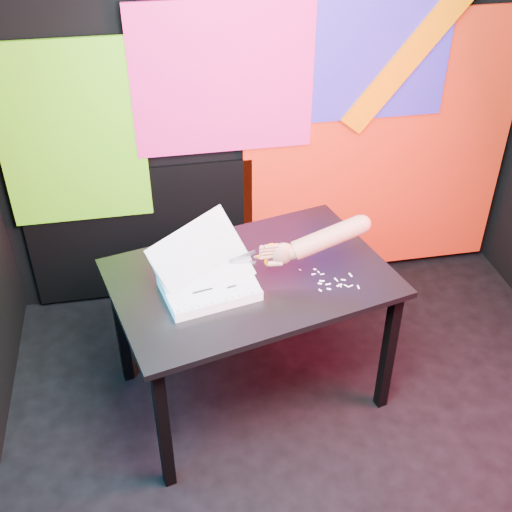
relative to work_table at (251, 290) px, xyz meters
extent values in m
cube|color=black|center=(0.27, -0.57, -0.66)|extent=(3.00, 3.00, 0.01)
cube|color=black|center=(0.27, 0.93, 0.69)|extent=(3.00, 0.01, 2.70)
cube|color=red|center=(0.92, 0.90, 0.19)|extent=(1.60, 0.02, 1.60)
cube|color=#3C26BE|center=(0.82, 0.89, 0.79)|extent=(0.85, 0.02, 0.75)
cube|color=#EE1E78|center=(0.02, 0.88, 0.69)|extent=(0.95, 0.02, 0.80)
cube|color=#5CC712|center=(-0.78, 0.89, 0.44)|extent=(0.75, 0.02, 1.00)
cube|color=#FF6D00|center=(1.12, 0.87, 0.89)|extent=(0.91, 0.02, 1.11)
cube|color=black|center=(-0.48, 0.90, -0.21)|extent=(1.30, 0.02, 0.85)
cube|color=black|center=(-0.46, -0.48, -0.30)|extent=(0.06, 0.06, 0.72)
cube|color=black|center=(-0.63, 0.21, -0.30)|extent=(0.06, 0.06, 0.72)
cube|color=black|center=(0.63, -0.21, -0.30)|extent=(0.06, 0.06, 0.72)
cube|color=black|center=(0.46, 0.48, -0.30)|extent=(0.06, 0.06, 0.72)
cube|color=black|center=(0.00, 0.00, 0.07)|extent=(1.40, 1.10, 0.03)
cube|color=white|center=(-0.20, -0.08, 0.11)|extent=(0.45, 0.37, 0.05)
cube|color=white|center=(-0.20, -0.08, 0.13)|extent=(0.44, 0.36, 0.00)
cube|color=white|center=(-0.20, -0.08, 0.14)|extent=(0.44, 0.35, 0.12)
cube|color=white|center=(-0.21, -0.07, 0.16)|extent=(0.46, 0.33, 0.21)
cube|color=white|center=(-0.22, -0.05, 0.21)|extent=(0.47, 0.29, 0.29)
cube|color=white|center=(-0.23, -0.04, 0.25)|extent=(0.47, 0.25, 0.35)
cylinder|color=#242529|center=(-0.35, -0.25, 0.13)|extent=(0.01, 0.01, 0.00)
cylinder|color=#242529|center=(-0.32, -0.24, 0.13)|extent=(0.01, 0.01, 0.00)
cylinder|color=#242529|center=(-0.29, -0.24, 0.13)|extent=(0.01, 0.01, 0.00)
cylinder|color=#242529|center=(-0.26, -0.23, 0.13)|extent=(0.01, 0.01, 0.00)
cylinder|color=#242529|center=(-0.23, -0.23, 0.13)|extent=(0.01, 0.01, 0.00)
cylinder|color=#242529|center=(-0.20, -0.22, 0.13)|extent=(0.01, 0.01, 0.00)
cylinder|color=#242529|center=(-0.17, -0.21, 0.13)|extent=(0.01, 0.01, 0.00)
cylinder|color=#242529|center=(-0.15, -0.21, 0.13)|extent=(0.01, 0.01, 0.00)
cylinder|color=#242529|center=(-0.12, -0.20, 0.13)|extent=(0.01, 0.01, 0.00)
cylinder|color=#242529|center=(-0.09, -0.20, 0.13)|extent=(0.01, 0.01, 0.00)
cylinder|color=#242529|center=(-0.06, -0.19, 0.13)|extent=(0.01, 0.01, 0.00)
cylinder|color=#242529|center=(-0.03, -0.18, 0.13)|extent=(0.01, 0.01, 0.00)
cylinder|color=#242529|center=(0.00, -0.18, 0.13)|extent=(0.01, 0.01, 0.00)
cylinder|color=#242529|center=(-0.41, 0.01, 0.13)|extent=(0.01, 0.01, 0.00)
cylinder|color=#242529|center=(-0.38, 0.02, 0.13)|extent=(0.01, 0.01, 0.00)
cylinder|color=#242529|center=(-0.35, 0.02, 0.13)|extent=(0.01, 0.01, 0.00)
cylinder|color=#242529|center=(-0.32, 0.03, 0.13)|extent=(0.01, 0.01, 0.00)
cylinder|color=#242529|center=(-0.29, 0.03, 0.13)|extent=(0.01, 0.01, 0.00)
cylinder|color=#242529|center=(-0.26, 0.04, 0.13)|extent=(0.01, 0.01, 0.00)
cylinder|color=#242529|center=(-0.23, 0.05, 0.13)|extent=(0.01, 0.01, 0.00)
cylinder|color=#242529|center=(-0.20, 0.05, 0.13)|extent=(0.01, 0.01, 0.00)
cylinder|color=#242529|center=(-0.17, 0.06, 0.13)|extent=(0.01, 0.01, 0.00)
cylinder|color=#242529|center=(-0.14, 0.07, 0.13)|extent=(0.01, 0.01, 0.00)
cylinder|color=#242529|center=(-0.11, 0.07, 0.13)|extent=(0.01, 0.01, 0.00)
cylinder|color=#242529|center=(-0.08, 0.08, 0.13)|extent=(0.01, 0.01, 0.00)
cylinder|color=#242529|center=(-0.05, 0.08, 0.13)|extent=(0.01, 0.01, 0.00)
cube|color=black|center=(-0.30, -0.05, 0.13)|extent=(0.07, 0.03, 0.00)
cube|color=black|center=(-0.19, -0.05, 0.13)|extent=(0.05, 0.02, 0.00)
cube|color=black|center=(-0.23, -0.13, 0.13)|extent=(0.09, 0.03, 0.00)
cube|color=black|center=(-0.11, -0.13, 0.13)|extent=(0.04, 0.02, 0.00)
cube|color=silver|center=(-0.05, -0.05, 0.23)|extent=(0.12, 0.01, 0.05)
cube|color=silver|center=(-0.05, -0.05, 0.20)|extent=(0.12, 0.01, 0.05)
cylinder|color=silver|center=(0.01, -0.05, 0.22)|extent=(0.01, 0.01, 0.01)
cube|color=orange|center=(0.03, -0.05, 0.21)|extent=(0.05, 0.01, 0.02)
cube|color=orange|center=(0.03, -0.05, 0.23)|extent=(0.05, 0.01, 0.02)
torus|color=orange|center=(0.08, -0.05, 0.25)|extent=(0.06, 0.02, 0.06)
torus|color=orange|center=(0.08, -0.05, 0.19)|extent=(0.06, 0.02, 0.06)
ellipsoid|color=#B16D54|center=(0.14, -0.04, 0.22)|extent=(0.10, 0.06, 0.11)
cylinder|color=#B16D54|center=(0.08, -0.05, 0.22)|extent=(0.08, 0.02, 0.02)
cylinder|color=#B16D54|center=(0.08, -0.05, 0.23)|extent=(0.08, 0.02, 0.02)
cylinder|color=#B16D54|center=(0.08, -0.05, 0.25)|extent=(0.07, 0.02, 0.02)
cylinder|color=#B16D54|center=(0.08, -0.05, 0.27)|extent=(0.06, 0.02, 0.02)
cylinder|color=#B16D54|center=(0.10, -0.06, 0.18)|extent=(0.07, 0.04, 0.03)
cylinder|color=#B16D54|center=(0.19, -0.04, 0.22)|extent=(0.06, 0.07, 0.07)
cylinder|color=#B16D54|center=(0.34, -0.03, 0.27)|extent=(0.34, 0.10, 0.18)
sphere|color=#B16D54|center=(0.50, -0.03, 0.32)|extent=(0.08, 0.08, 0.08)
cube|color=white|center=(0.32, -0.05, 0.09)|extent=(0.02, 0.01, 0.00)
cube|color=white|center=(0.38, -0.15, 0.09)|extent=(0.01, 0.03, 0.00)
cube|color=white|center=(0.42, -0.16, 0.09)|extent=(0.02, 0.01, 0.00)
cube|color=white|center=(0.28, -0.04, 0.09)|extent=(0.02, 0.01, 0.00)
cube|color=white|center=(0.33, -0.13, 0.09)|extent=(0.03, 0.01, 0.00)
cube|color=white|center=(0.29, -0.12, 0.09)|extent=(0.02, 0.01, 0.00)
cube|color=white|center=(0.31, -0.03, 0.09)|extent=(0.01, 0.02, 0.00)
cube|color=white|center=(0.41, -0.16, 0.09)|extent=(0.02, 0.02, 0.00)
cube|color=white|center=(0.32, -0.16, 0.09)|extent=(0.02, 0.02, 0.00)
cube|color=white|center=(0.37, -0.10, 0.09)|extent=(0.01, 0.03, 0.00)
cube|color=white|center=(0.28, -0.16, 0.09)|extent=(0.02, 0.02, 0.00)
cube|color=white|center=(0.45, -0.17, 0.09)|extent=(0.01, 0.03, 0.00)
cube|color=white|center=(0.30, -0.01, 0.09)|extent=(0.02, 0.02, 0.00)
cube|color=white|center=(0.37, -0.15, 0.09)|extent=(0.03, 0.02, 0.00)
cube|color=white|center=(0.45, -0.08, 0.09)|extent=(0.01, 0.03, 0.00)
cube|color=white|center=(0.23, 0.00, 0.09)|extent=(0.01, 0.01, 0.00)
cube|color=white|center=(0.31, -0.10, 0.09)|extent=(0.02, 0.01, 0.00)
cube|color=white|center=(0.40, -0.11, 0.09)|extent=(0.02, 0.01, 0.00)
camera|label=1|loc=(-0.41, -2.29, 1.85)|focal=45.00mm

